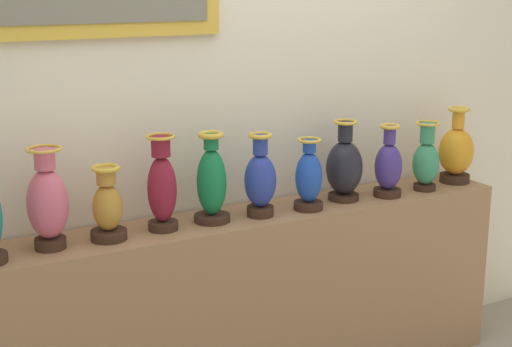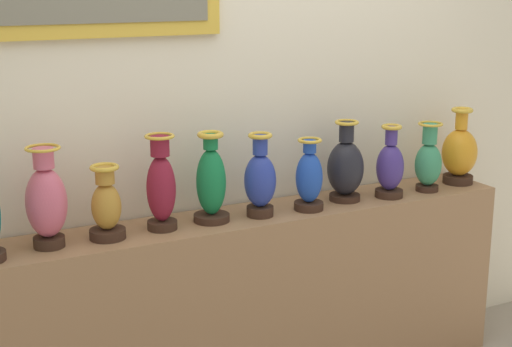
{
  "view_description": "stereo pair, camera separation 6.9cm",
  "coord_description": "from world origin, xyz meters",
  "px_view_note": "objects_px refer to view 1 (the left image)",
  "views": [
    {
      "loc": [
        -1.6,
        -2.92,
        1.92
      ],
      "look_at": [
        0.0,
        0.0,
        1.07
      ],
      "focal_mm": 54.1,
      "sensor_mm": 36.0,
      "label": 1
    },
    {
      "loc": [
        -1.54,
        -2.95,
        1.92
      ],
      "look_at": [
        0.0,
        0.0,
        1.07
      ],
      "focal_mm": 54.1,
      "sensor_mm": 36.0,
      "label": 2
    }
  ],
  "objects_px": {
    "vase_emerald": "(212,183)",
    "vase_amber": "(456,152)",
    "vase_burgundy": "(162,187)",
    "vase_onyx": "(344,167)",
    "vase_jade": "(426,161)",
    "vase_ochre": "(108,208)",
    "vase_sapphire": "(309,178)",
    "vase_indigo": "(388,167)",
    "vase_rose": "(48,203)",
    "vase_cobalt": "(259,180)"
  },
  "relations": [
    {
      "from": "vase_ochre",
      "to": "vase_burgundy",
      "type": "xyz_separation_m",
      "value": [
        0.24,
        0.01,
        0.05
      ]
    },
    {
      "from": "vase_ochre",
      "to": "vase_indigo",
      "type": "distance_m",
      "value": 1.39
    },
    {
      "from": "vase_onyx",
      "to": "vase_indigo",
      "type": "xyz_separation_m",
      "value": [
        0.22,
        -0.05,
        -0.01
      ]
    },
    {
      "from": "vase_indigo",
      "to": "vase_jade",
      "type": "xyz_separation_m",
      "value": [
        0.24,
        -0.0,
        0.0
      ]
    },
    {
      "from": "vase_onyx",
      "to": "vase_rose",
      "type": "bearing_deg",
      "value": -179.69
    },
    {
      "from": "vase_sapphire",
      "to": "vase_indigo",
      "type": "height_order",
      "value": "vase_indigo"
    },
    {
      "from": "vase_emerald",
      "to": "vase_onyx",
      "type": "bearing_deg",
      "value": 0.16
    },
    {
      "from": "vase_rose",
      "to": "vase_ochre",
      "type": "xyz_separation_m",
      "value": [
        0.24,
        -0.01,
        -0.05
      ]
    },
    {
      "from": "vase_emerald",
      "to": "vase_onyx",
      "type": "distance_m",
      "value": 0.7
    },
    {
      "from": "vase_indigo",
      "to": "vase_emerald",
      "type": "bearing_deg",
      "value": 177.03
    },
    {
      "from": "vase_ochre",
      "to": "vase_sapphire",
      "type": "distance_m",
      "value": 0.94
    },
    {
      "from": "vase_ochre",
      "to": "vase_emerald",
      "type": "height_order",
      "value": "vase_emerald"
    },
    {
      "from": "vase_cobalt",
      "to": "vase_jade",
      "type": "height_order",
      "value": "vase_cobalt"
    },
    {
      "from": "vase_burgundy",
      "to": "vase_jade",
      "type": "relative_size",
      "value": 1.18
    },
    {
      "from": "vase_emerald",
      "to": "vase_cobalt",
      "type": "distance_m",
      "value": 0.22
    },
    {
      "from": "vase_onyx",
      "to": "vase_jade",
      "type": "relative_size",
      "value": 1.12
    },
    {
      "from": "vase_indigo",
      "to": "vase_jade",
      "type": "height_order",
      "value": "vase_indigo"
    },
    {
      "from": "vase_jade",
      "to": "vase_indigo",
      "type": "bearing_deg",
      "value": 179.99
    },
    {
      "from": "vase_burgundy",
      "to": "vase_cobalt",
      "type": "height_order",
      "value": "vase_burgundy"
    },
    {
      "from": "vase_ochre",
      "to": "vase_sapphire",
      "type": "bearing_deg",
      "value": -2.18
    },
    {
      "from": "vase_jade",
      "to": "vase_amber",
      "type": "distance_m",
      "value": 0.24
    },
    {
      "from": "vase_onyx",
      "to": "vase_amber",
      "type": "height_order",
      "value": "vase_amber"
    },
    {
      "from": "vase_rose",
      "to": "vase_sapphire",
      "type": "bearing_deg",
      "value": -2.11
    },
    {
      "from": "vase_cobalt",
      "to": "vase_indigo",
      "type": "height_order",
      "value": "vase_cobalt"
    },
    {
      "from": "vase_cobalt",
      "to": "vase_sapphire",
      "type": "bearing_deg",
      "value": -4.62
    },
    {
      "from": "vase_burgundy",
      "to": "vase_onyx",
      "type": "height_order",
      "value": "vase_burgundy"
    },
    {
      "from": "vase_onyx",
      "to": "vase_amber",
      "type": "relative_size",
      "value": 0.98
    },
    {
      "from": "vase_burgundy",
      "to": "vase_amber",
      "type": "xyz_separation_m",
      "value": [
        1.63,
        -0.0,
        -0.03
      ]
    },
    {
      "from": "vase_onyx",
      "to": "vase_indigo",
      "type": "distance_m",
      "value": 0.23
    },
    {
      "from": "vase_ochre",
      "to": "vase_burgundy",
      "type": "relative_size",
      "value": 0.76
    },
    {
      "from": "vase_emerald",
      "to": "vase_amber",
      "type": "relative_size",
      "value": 1.01
    },
    {
      "from": "vase_emerald",
      "to": "vase_sapphire",
      "type": "distance_m",
      "value": 0.47
    },
    {
      "from": "vase_ochre",
      "to": "vase_burgundy",
      "type": "bearing_deg",
      "value": 2.44
    },
    {
      "from": "vase_rose",
      "to": "vase_onyx",
      "type": "bearing_deg",
      "value": 0.31
    },
    {
      "from": "vase_emerald",
      "to": "vase_indigo",
      "type": "relative_size",
      "value": 1.12
    },
    {
      "from": "vase_emerald",
      "to": "vase_sapphire",
      "type": "relative_size",
      "value": 1.2
    },
    {
      "from": "vase_ochre",
      "to": "vase_jade",
      "type": "xyz_separation_m",
      "value": [
        1.63,
        -0.03,
        0.02
      ]
    },
    {
      "from": "vase_ochre",
      "to": "vase_indigo",
      "type": "height_order",
      "value": "vase_indigo"
    },
    {
      "from": "vase_jade",
      "to": "vase_ochre",
      "type": "bearing_deg",
      "value": 178.78
    },
    {
      "from": "vase_burgundy",
      "to": "vase_cobalt",
      "type": "bearing_deg",
      "value": -3.32
    },
    {
      "from": "vase_onyx",
      "to": "vase_amber",
      "type": "distance_m",
      "value": 0.7
    },
    {
      "from": "vase_rose",
      "to": "vase_emerald",
      "type": "height_order",
      "value": "vase_rose"
    },
    {
      "from": "vase_emerald",
      "to": "vase_amber",
      "type": "bearing_deg",
      "value": -0.24
    },
    {
      "from": "vase_indigo",
      "to": "vase_onyx",
      "type": "bearing_deg",
      "value": 167.44
    },
    {
      "from": "vase_ochre",
      "to": "vase_onyx",
      "type": "bearing_deg",
      "value": 0.74
    },
    {
      "from": "vase_burgundy",
      "to": "vase_sapphire",
      "type": "xyz_separation_m",
      "value": [
        0.7,
        -0.05,
        -0.04
      ]
    },
    {
      "from": "vase_rose",
      "to": "vase_emerald",
      "type": "distance_m",
      "value": 0.71
    },
    {
      "from": "vase_jade",
      "to": "vase_amber",
      "type": "relative_size",
      "value": 0.88
    },
    {
      "from": "vase_burgundy",
      "to": "vase_onyx",
      "type": "bearing_deg",
      "value": 0.3
    },
    {
      "from": "vase_jade",
      "to": "vase_rose",
      "type": "bearing_deg",
      "value": 178.7
    }
  ]
}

